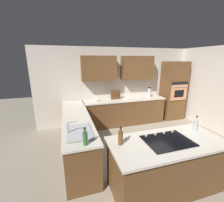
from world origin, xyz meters
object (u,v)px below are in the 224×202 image
Objects in this scene: second_bottle at (196,125)px; cooktop at (167,140)px; spice_rack at (116,95)px; dish_soap_bottle at (85,138)px; oil_bottle at (121,137)px; wall_oven at (173,91)px; blender at (149,93)px; sink_unit at (79,132)px; mixing_bowl at (97,99)px.

cooktop is at bearing 12.64° from second_bottle.
spice_rack reaches higher than second_bottle.
oil_bottle is (-0.53, 0.15, 0.00)m from dish_soap_bottle.
wall_oven reaches higher than blender.
cooktop is 2.55× the size of second_bottle.
blender reaches higher than sink_unit.
sink_unit is 2.58m from spice_rack.
oil_bottle reaches higher than mixing_bowl.
second_bottle reaches higher than mixing_bowl.
wall_oven is 4.22m from sink_unit.
oil_bottle is at bearing -9.65° from cooktop.
cooktop is 2.52× the size of oil_bottle.
wall_oven is 3.63m from cooktop.
wall_oven is 4.08m from oil_bottle.
spice_rack is at bearing -123.66° from sink_unit.
wall_oven is at bearing -120.90° from second_bottle.
dish_soap_bottle is at bearing 97.34° from sink_unit.
dish_soap_bottle is 2.05m from second_bottle.
wall_oven is 2.90m from mixing_bowl.
second_bottle is at bearing 103.88° from spice_rack.
cooktop is 2.46× the size of spice_rack.
wall_oven is 7.26× the size of dish_soap_bottle.
cooktop is 2.59× the size of dish_soap_bottle.
sink_unit is at bearing 37.93° from blender.
mixing_bowl is 0.58× the size of oil_bottle.
blender is 1.15× the size of oil_bottle.
wall_oven reaches higher than oil_bottle.
sink_unit is 0.85m from oil_bottle.
blender is (-2.68, -2.09, 0.13)m from sink_unit.
blender is 1.25m from spice_rack.
second_bottle is at bearing 164.69° from sink_unit.
second_bottle is at bearing 77.75° from blender.
cooktop is at bearing 151.69° from sink_unit.
sink_unit is at bearing -28.31° from cooktop.
spice_rack is (-0.06, -2.88, 0.15)m from cooktop.
spice_rack reaches higher than dish_soap_bottle.
blender is at bearing -142.07° from sink_unit.
second_bottle is (-1.51, -0.03, -0.00)m from oil_bottle.
mixing_bowl is 0.66m from spice_rack.
dish_soap_bottle is at bearing -3.38° from second_bottle.
spice_rack is at bearing -76.12° from second_bottle.
sink_unit is at bearing 56.34° from spice_rack.
sink_unit is 2.18m from second_bottle.
sink_unit is 2.23m from mixing_bowl.
blender is at bearing 177.37° from spice_rack.
mixing_bowl is 2.64m from dish_soap_bottle.
oil_bottle is (0.78, -0.13, 0.11)m from cooktop.
cooktop is at bearing 65.17° from blender.
wall_oven is 7.16× the size of second_bottle.
dish_soap_bottle is at bearing 74.19° from mixing_bowl.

